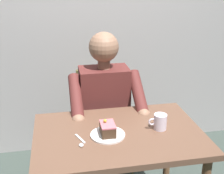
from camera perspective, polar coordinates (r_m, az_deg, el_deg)
The scene contains 7 objects.
dining_table at distance 1.83m, azimuth 1.27°, elevation -11.41°, with size 0.99×0.67×0.74m.
chair at distance 2.42m, azimuth -1.81°, elevation -6.46°, with size 0.42×0.42×0.90m.
seated_person at distance 2.20m, azimuth -1.14°, elevation -5.04°, with size 0.53×0.58×1.24m.
dessert_plate at distance 1.74m, azimuth -0.83°, elevation -9.16°, with size 0.20×0.20×0.01m, color white.
cake_slice at distance 1.72m, azimuth -0.84°, elevation -8.01°, with size 0.08×0.12×0.09m.
coffee_cup at distance 1.81m, azimuth 9.17°, elevation -6.54°, with size 0.11×0.08×0.10m.
dessert_spoon at distance 1.68m, azimuth -6.02°, elevation -10.44°, with size 0.05×0.14×0.01m.
Camera 1 is at (0.33, 1.50, 1.63)m, focal length 47.69 mm.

